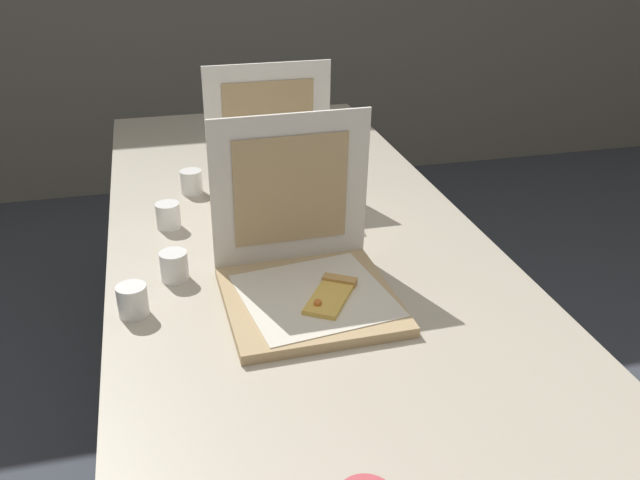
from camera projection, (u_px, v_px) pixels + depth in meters
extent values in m
cube|color=#BCB29E|center=(296.00, 239.00, 1.75)|extent=(0.91, 2.25, 0.03)
cylinder|color=gray|center=(145.00, 219.00, 2.75)|extent=(0.04, 0.04, 0.71)
cylinder|color=gray|center=(334.00, 200.00, 2.91)|extent=(0.04, 0.04, 0.71)
cube|color=tan|center=(310.00, 300.00, 1.44)|extent=(0.35, 0.35, 0.02)
cube|color=silver|center=(315.00, 295.00, 1.43)|extent=(0.32, 0.32, 0.00)
cube|color=white|center=(291.00, 190.00, 1.49)|extent=(0.34, 0.04, 0.34)
cube|color=tan|center=(291.00, 191.00, 1.49)|extent=(0.25, 0.03, 0.25)
cube|color=#E5B74C|center=(329.00, 298.00, 1.41)|extent=(0.13, 0.15, 0.01)
cube|color=tan|center=(340.00, 281.00, 1.47)|extent=(0.07, 0.06, 0.02)
sphere|color=orange|center=(318.00, 303.00, 1.38)|extent=(0.02, 0.02, 0.02)
cube|color=tan|center=(281.00, 210.00, 1.85)|extent=(0.34, 0.34, 0.02)
cube|color=silver|center=(282.00, 206.00, 1.84)|extent=(0.33, 0.33, 0.00)
cube|color=white|center=(268.00, 125.00, 1.91)|extent=(0.34, 0.03, 0.34)
cube|color=tan|center=(269.00, 126.00, 1.90)|extent=(0.25, 0.02, 0.25)
cylinder|color=white|center=(174.00, 266.00, 1.52)|extent=(0.06, 0.06, 0.07)
cylinder|color=white|center=(133.00, 301.00, 1.39)|extent=(0.06, 0.06, 0.07)
cylinder|color=white|center=(168.00, 216.00, 1.76)|extent=(0.06, 0.06, 0.07)
cylinder|color=white|center=(191.00, 182.00, 1.97)|extent=(0.06, 0.06, 0.07)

